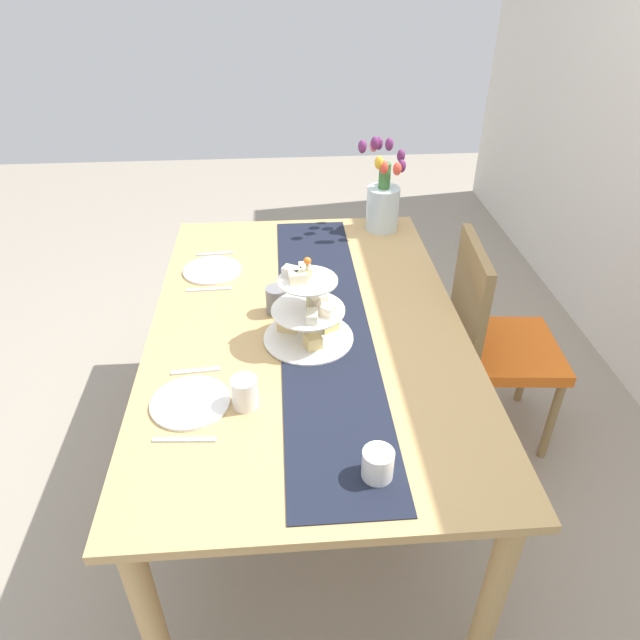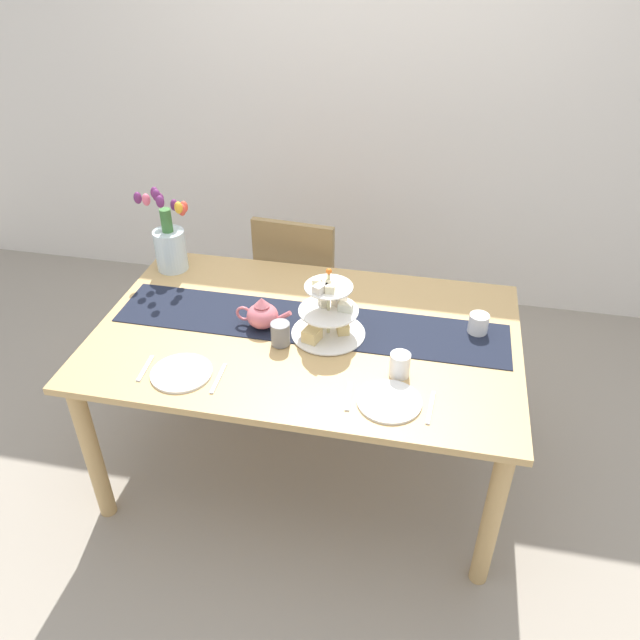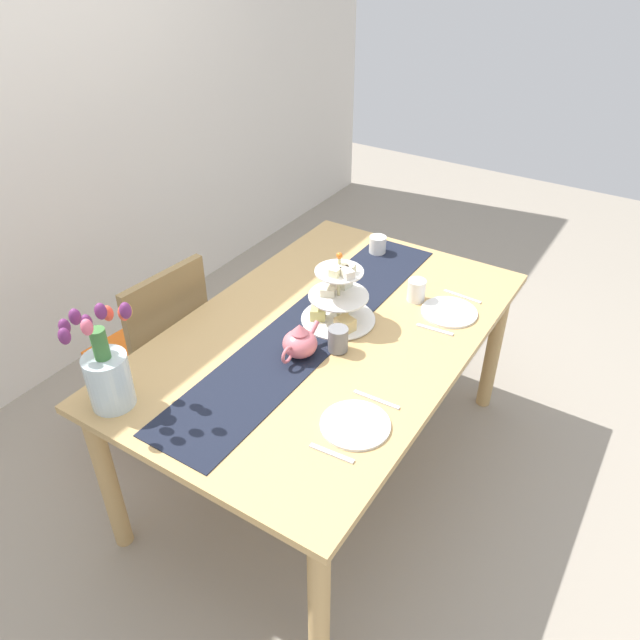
{
  "view_description": "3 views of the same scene",
  "coord_description": "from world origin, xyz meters",
  "px_view_note": "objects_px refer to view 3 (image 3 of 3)",
  "views": [
    {
      "loc": [
        1.63,
        -0.08,
        1.88
      ],
      "look_at": [
        0.02,
        0.04,
        0.78
      ],
      "focal_mm": 32.19,
      "sensor_mm": 36.0,
      "label": 1
    },
    {
      "loc": [
        0.47,
        -2.02,
        2.23
      ],
      "look_at": [
        0.05,
        0.05,
        0.78
      ],
      "focal_mm": 34.98,
      "sensor_mm": 36.0,
      "label": 2
    },
    {
      "loc": [
        -1.67,
        -1.04,
        2.15
      ],
      "look_at": [
        0.02,
        0.04,
        0.78
      ],
      "focal_mm": 34.45,
      "sensor_mm": 36.0,
      "label": 3
    }
  ],
  "objects_px": {
    "dining_table": "(326,349)",
    "mug_grey": "(338,339)",
    "tiered_cake_stand": "(338,301)",
    "fork_right": "(435,330)",
    "dinner_plate_right": "(449,312)",
    "teapot": "(300,343)",
    "fork_left": "(332,453)",
    "cream_jug": "(378,245)",
    "knife_right": "(462,297)",
    "knife_left": "(376,400)",
    "chair_left": "(157,345)",
    "tulip_vase": "(107,371)",
    "dinner_plate_left": "(355,425)",
    "mug_white_text": "(416,290)"
  },
  "relations": [
    {
      "from": "dinner_plate_left",
      "to": "mug_grey",
      "type": "height_order",
      "value": "mug_grey"
    },
    {
      "from": "dining_table",
      "to": "tulip_vase",
      "type": "bearing_deg",
      "value": 152.73
    },
    {
      "from": "fork_left",
      "to": "dinner_plate_left",
      "type": "bearing_deg",
      "value": 0.0
    },
    {
      "from": "chair_left",
      "to": "cream_jug",
      "type": "bearing_deg",
      "value": -35.28
    },
    {
      "from": "dinner_plate_right",
      "to": "teapot",
      "type": "bearing_deg",
      "value": 147.61
    },
    {
      "from": "teapot",
      "to": "cream_jug",
      "type": "bearing_deg",
      "value": 9.0
    },
    {
      "from": "teapot",
      "to": "dinner_plate_right",
      "type": "height_order",
      "value": "teapot"
    },
    {
      "from": "mug_grey",
      "to": "knife_left",
      "type": "bearing_deg",
      "value": -123.67
    },
    {
      "from": "knife_left",
      "to": "dinner_plate_right",
      "type": "distance_m",
      "value": 0.63
    },
    {
      "from": "cream_jug",
      "to": "mug_grey",
      "type": "distance_m",
      "value": 0.8
    },
    {
      "from": "cream_jug",
      "to": "mug_white_text",
      "type": "xyz_separation_m",
      "value": [
        -0.28,
        -0.34,
        0.01
      ]
    },
    {
      "from": "dinner_plate_right",
      "to": "mug_grey",
      "type": "bearing_deg",
      "value": 150.98
    },
    {
      "from": "tiered_cake_stand",
      "to": "cream_jug",
      "type": "bearing_deg",
      "value": 13.0
    },
    {
      "from": "knife_right",
      "to": "mug_white_text",
      "type": "distance_m",
      "value": 0.21
    },
    {
      "from": "chair_left",
      "to": "fork_left",
      "type": "xyz_separation_m",
      "value": [
        -0.34,
        -1.13,
        0.25
      ]
    },
    {
      "from": "fork_right",
      "to": "mug_white_text",
      "type": "xyz_separation_m",
      "value": [
        0.16,
        0.16,
        0.04
      ]
    },
    {
      "from": "tiered_cake_stand",
      "to": "fork_left",
      "type": "relative_size",
      "value": 2.03
    },
    {
      "from": "tiered_cake_stand",
      "to": "dinner_plate_right",
      "type": "distance_m",
      "value": 0.47
    },
    {
      "from": "tulip_vase",
      "to": "dinner_plate_right",
      "type": "distance_m",
      "value": 1.35
    },
    {
      "from": "chair_left",
      "to": "fork_right",
      "type": "bearing_deg",
      "value": -68.56
    },
    {
      "from": "cream_jug",
      "to": "fork_right",
      "type": "bearing_deg",
      "value": -132.1
    },
    {
      "from": "dinner_plate_right",
      "to": "mug_grey",
      "type": "height_order",
      "value": "mug_grey"
    },
    {
      "from": "dining_table",
      "to": "fork_left",
      "type": "bearing_deg",
      "value": -146.53
    },
    {
      "from": "dining_table",
      "to": "mug_white_text",
      "type": "height_order",
      "value": "mug_white_text"
    },
    {
      "from": "teapot",
      "to": "tulip_vase",
      "type": "distance_m",
      "value": 0.68
    },
    {
      "from": "mug_white_text",
      "to": "tiered_cake_stand",
      "type": "bearing_deg",
      "value": 147.66
    },
    {
      "from": "cream_jug",
      "to": "dinner_plate_left",
      "type": "height_order",
      "value": "cream_jug"
    },
    {
      "from": "teapot",
      "to": "fork_right",
      "type": "xyz_separation_m",
      "value": [
        0.42,
        -0.36,
        -0.06
      ]
    },
    {
      "from": "dinner_plate_left",
      "to": "mug_white_text",
      "type": "relative_size",
      "value": 2.42
    },
    {
      "from": "dinner_plate_right",
      "to": "fork_right",
      "type": "height_order",
      "value": "dinner_plate_right"
    },
    {
      "from": "knife_right",
      "to": "fork_right",
      "type": "bearing_deg",
      "value": 180.0
    },
    {
      "from": "knife_right",
      "to": "mug_white_text",
      "type": "height_order",
      "value": "mug_white_text"
    },
    {
      "from": "tiered_cake_stand",
      "to": "teapot",
      "type": "bearing_deg",
      "value": 179.89
    },
    {
      "from": "fork_left",
      "to": "mug_white_text",
      "type": "bearing_deg",
      "value": 9.66
    },
    {
      "from": "dining_table",
      "to": "knife_left",
      "type": "height_order",
      "value": "knife_left"
    },
    {
      "from": "knife_right",
      "to": "teapot",
      "type": "bearing_deg",
      "value": 153.22
    },
    {
      "from": "tiered_cake_stand",
      "to": "knife_left",
      "type": "xyz_separation_m",
      "value": [
        -0.34,
        -0.36,
        -0.09
      ]
    },
    {
      "from": "dining_table",
      "to": "mug_grey",
      "type": "relative_size",
      "value": 18.1
    },
    {
      "from": "cream_jug",
      "to": "mug_white_text",
      "type": "bearing_deg",
      "value": -130.32
    },
    {
      "from": "dining_table",
      "to": "mug_white_text",
      "type": "bearing_deg",
      "value": -26.49
    },
    {
      "from": "dining_table",
      "to": "mug_grey",
      "type": "distance_m",
      "value": 0.19
    },
    {
      "from": "tiered_cake_stand",
      "to": "fork_right",
      "type": "height_order",
      "value": "tiered_cake_stand"
    },
    {
      "from": "tiered_cake_stand",
      "to": "mug_white_text",
      "type": "bearing_deg",
      "value": -32.34
    },
    {
      "from": "chair_left",
      "to": "knife_left",
      "type": "height_order",
      "value": "chair_left"
    },
    {
      "from": "chair_left",
      "to": "dinner_plate_right",
      "type": "height_order",
      "value": "chair_left"
    },
    {
      "from": "tulip_vase",
      "to": "dinner_plate_left",
      "type": "xyz_separation_m",
      "value": [
        0.34,
        -0.74,
        -0.14
      ]
    },
    {
      "from": "dinner_plate_left",
      "to": "fork_left",
      "type": "distance_m",
      "value": 0.15
    },
    {
      "from": "dining_table",
      "to": "tiered_cake_stand",
      "type": "relative_size",
      "value": 5.66
    },
    {
      "from": "chair_left",
      "to": "mug_grey",
      "type": "bearing_deg",
      "value": -81.79
    },
    {
      "from": "teapot",
      "to": "fork_left",
      "type": "relative_size",
      "value": 1.59
    }
  ]
}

